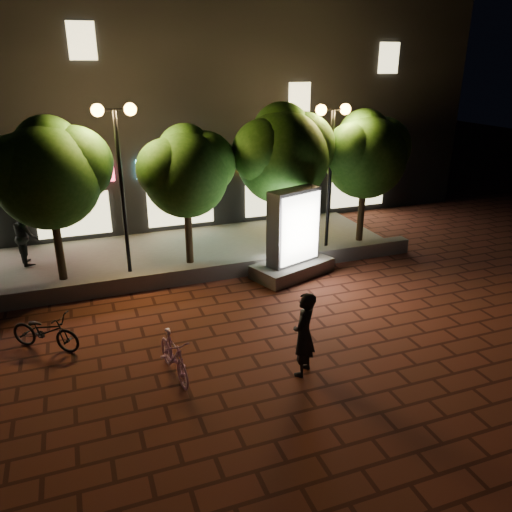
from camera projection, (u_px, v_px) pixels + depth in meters
name	position (u px, v px, depth m)	size (l,w,h in m)	color
ground	(222.00, 347.00, 11.83)	(80.00, 80.00, 0.00)	#56251B
retaining_wall	(184.00, 275.00, 15.24)	(16.00, 0.45, 0.50)	slate
sidewalk	(169.00, 254.00, 17.50)	(16.00, 5.00, 0.08)	slate
building_block	(133.00, 96.00, 21.38)	(28.00, 8.12, 11.30)	black
tree_left	(49.00, 170.00, 14.25)	(3.60, 3.00, 4.89)	black
tree_mid	(187.00, 169.00, 15.62)	(3.24, 2.70, 4.50)	black
tree_right	(284.00, 151.00, 16.55)	(3.72, 3.10, 5.07)	black
tree_far_right	(366.00, 152.00, 17.65)	(3.48, 2.90, 4.76)	black
street_lamp_left	(118.00, 147.00, 14.43)	(1.26, 0.36, 5.18)	black
street_lamp_right	(332.00, 140.00, 16.73)	(1.26, 0.36, 4.98)	black
ad_kiosk	(293.00, 241.00, 15.51)	(2.85, 2.06, 2.78)	slate
scooter_pink	(174.00, 356.00, 10.58)	(0.47, 1.67, 1.00)	#D28DBF
rider	(304.00, 334.00, 10.53)	(0.70, 0.46, 1.91)	black
scooter_parked	(45.00, 331.00, 11.62)	(0.62, 1.77, 0.93)	black
pedestrian	(26.00, 236.00, 16.28)	(0.92, 0.71, 1.88)	black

